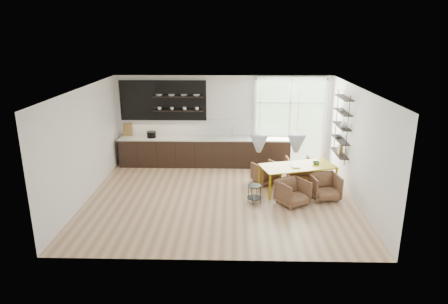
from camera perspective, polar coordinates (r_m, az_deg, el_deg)
room at (r=11.24m, az=2.63°, el=2.51°), size 7.02×6.01×2.91m
kitchen_run at (r=13.04m, az=-3.18°, el=0.63°), size 5.54×0.69×2.75m
right_shelving at (r=11.66m, az=16.43°, el=3.32°), size 0.26×1.22×1.90m
dining_table at (r=11.09m, az=10.50°, el=-2.18°), size 2.17×1.42×0.73m
armchair_back_left at (r=11.68m, az=6.01°, el=-2.94°), size 0.90×0.91×0.61m
armchair_back_right at (r=12.13m, az=10.64°, el=-2.28°), size 0.76×0.78×0.65m
armchair_front_left at (r=10.35m, az=9.79°, el=-5.70°), size 0.96×0.97×0.65m
armchair_front_right at (r=10.84m, az=14.15°, el=-4.83°), size 0.84×0.85×0.67m
wire_stool at (r=10.34m, az=4.38°, el=-5.63°), size 0.37×0.37×0.47m
table_book at (r=10.96m, az=9.61°, el=-2.03°), size 0.25×0.31×0.03m
table_bowl at (r=11.31m, az=13.02°, el=-1.53°), size 0.25×0.25×0.06m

